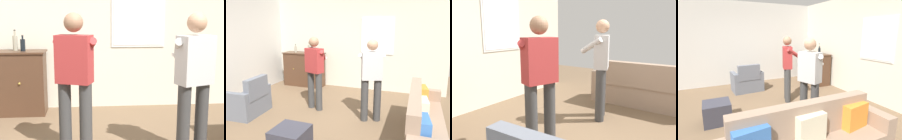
{
  "view_description": "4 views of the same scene",
  "coord_description": "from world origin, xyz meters",
  "views": [
    {
      "loc": [
        -0.25,
        -2.88,
        1.67
      ],
      "look_at": [
        0.04,
        0.68,
        1.02
      ],
      "focal_mm": 50.0,
      "sensor_mm": 36.0,
      "label": 1
    },
    {
      "loc": [
        1.81,
        -3.71,
        1.99
      ],
      "look_at": [
        0.26,
        0.43,
        1.03
      ],
      "focal_mm": 35.0,
      "sensor_mm": 36.0,
      "label": 2
    },
    {
      "loc": [
        -2.35,
        -1.06,
        1.52
      ],
      "look_at": [
        0.14,
        0.68,
        0.95
      ],
      "focal_mm": 35.0,
      "sensor_mm": 36.0,
      "label": 3
    },
    {
      "loc": [
        3.62,
        -1.2,
        1.77
      ],
      "look_at": [
        0.16,
        0.47,
        0.95
      ],
      "focal_mm": 28.0,
      "sensor_mm": 36.0,
      "label": 4
    }
  ],
  "objects": [
    {
      "name": "ground",
      "position": [
        0.0,
        0.0,
        0.0
      ],
      "size": [
        10.4,
        10.4,
        0.0
      ],
      "primitive_type": "plane",
      "color": "brown"
    },
    {
      "name": "wall_back_with_window",
      "position": [
        0.02,
        2.66,
        1.41
      ],
      "size": [
        5.2,
        0.15,
        2.8
      ],
      "color": "beige",
      "rests_on": "ground"
    },
    {
      "name": "wall_side_left",
      "position": [
        -2.66,
        0.0,
        1.4
      ],
      "size": [
        0.12,
        5.2,
        2.8
      ],
      "primitive_type": "cube",
      "color": "beige",
      "rests_on": "ground"
    },
    {
      "name": "armchair",
      "position": [
        -1.63,
        -0.13,
        0.29
      ],
      "size": [
        0.7,
        0.92,
        0.85
      ],
      "color": "slate",
      "rests_on": "ground"
    },
    {
      "name": "sideboard_cabinet",
      "position": [
        -1.58,
        2.3,
        0.53
      ],
      "size": [
        1.31,
        0.49,
        1.06
      ],
      "color": "#472D1E",
      "rests_on": "ground"
    },
    {
      "name": "bottle_wine_green",
      "position": [
        -1.28,
        2.27,
        1.17
      ],
      "size": [
        0.08,
        0.08,
        0.26
      ],
      "color": "black",
      "rests_on": "sideboard_cabinet"
    },
    {
      "name": "bottle_liquor_amber",
      "position": [
        -1.42,
        2.35,
        1.2
      ],
      "size": [
        0.08,
        0.08,
        0.34
      ],
      "color": "gray",
      "rests_on": "sideboard_cabinet"
    },
    {
      "name": "bottle_spirits_clear",
      "position": [
        -1.85,
        2.26,
        1.17
      ],
      "size": [
        0.07,
        0.07,
        0.26
      ],
      "color": "gray",
      "rests_on": "sideboard_cabinet"
    },
    {
      "name": "ottoman",
      "position": [
        0.06,
        -1.1,
        0.21
      ],
      "size": [
        0.51,
        0.51,
        0.42
      ],
      "primitive_type": "cube",
      "color": "#33333D",
      "rests_on": "ground"
    },
    {
      "name": "person_standing_left",
      "position": [
        -0.39,
        0.67,
        0.94
      ],
      "size": [
        0.52,
        0.52,
        1.68
      ],
      "color": "#383838",
      "rests_on": "ground"
    },
    {
      "name": "person_standing_right",
      "position": [
        0.96,
        0.5,
        0.94
      ],
      "size": [
        0.52,
        0.52,
        1.68
      ],
      "color": "#383838",
      "rests_on": "ground"
    }
  ]
}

